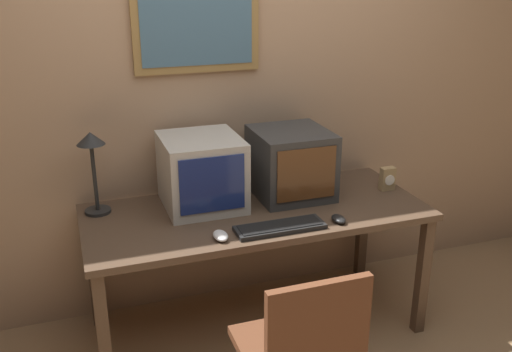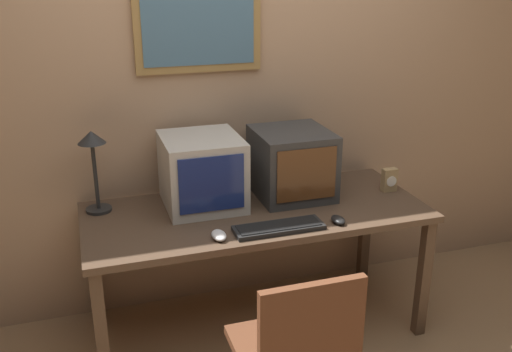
{
  "view_description": "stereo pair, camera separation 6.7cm",
  "coord_description": "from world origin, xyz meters",
  "px_view_note": "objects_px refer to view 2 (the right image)",
  "views": [
    {
      "loc": [
        -0.89,
        -1.73,
        1.91
      ],
      "look_at": [
        0.0,
        0.83,
        0.9
      ],
      "focal_mm": 40.0,
      "sensor_mm": 36.0,
      "label": 1
    },
    {
      "loc": [
        -0.83,
        -1.75,
        1.91
      ],
      "look_at": [
        0.0,
        0.83,
        0.9
      ],
      "focal_mm": 40.0,
      "sensor_mm": 36.0,
      "label": 2
    }
  ],
  "objects_px": {
    "mouse_far_corner": "(219,235)",
    "desk_clock": "(389,180)",
    "desk_lamp": "(93,153)",
    "keyboard_main": "(279,227)",
    "monitor_left": "(202,171)",
    "monitor_right": "(292,163)",
    "mouse_near_keyboard": "(338,220)"
  },
  "relations": [
    {
      "from": "mouse_far_corner",
      "to": "desk_clock",
      "type": "height_order",
      "value": "desk_clock"
    },
    {
      "from": "desk_lamp",
      "to": "desk_clock",
      "type": "bearing_deg",
      "value": -7.78
    },
    {
      "from": "mouse_far_corner",
      "to": "desk_lamp",
      "type": "height_order",
      "value": "desk_lamp"
    },
    {
      "from": "keyboard_main",
      "to": "monitor_left",
      "type": "bearing_deg",
      "value": 123.61
    },
    {
      "from": "monitor_left",
      "to": "keyboard_main",
      "type": "height_order",
      "value": "monitor_left"
    },
    {
      "from": "monitor_right",
      "to": "keyboard_main",
      "type": "xyz_separation_m",
      "value": [
        -0.22,
        -0.4,
        -0.17
      ]
    },
    {
      "from": "keyboard_main",
      "to": "mouse_far_corner",
      "type": "height_order",
      "value": "mouse_far_corner"
    },
    {
      "from": "monitor_left",
      "to": "mouse_far_corner",
      "type": "xyz_separation_m",
      "value": [
        -0.02,
        -0.42,
        -0.17
      ]
    },
    {
      "from": "desk_lamp",
      "to": "keyboard_main",
      "type": "bearing_deg",
      "value": -31.5
    },
    {
      "from": "monitor_left",
      "to": "mouse_far_corner",
      "type": "bearing_deg",
      "value": -92.8
    },
    {
      "from": "monitor_right",
      "to": "mouse_far_corner",
      "type": "xyz_separation_m",
      "value": [
        -0.52,
        -0.4,
        -0.16
      ]
    },
    {
      "from": "monitor_left",
      "to": "desk_lamp",
      "type": "height_order",
      "value": "desk_lamp"
    },
    {
      "from": "mouse_far_corner",
      "to": "desk_clock",
      "type": "bearing_deg",
      "value": 15.08
    },
    {
      "from": "monitor_right",
      "to": "mouse_near_keyboard",
      "type": "distance_m",
      "value": 0.46
    },
    {
      "from": "keyboard_main",
      "to": "mouse_near_keyboard",
      "type": "bearing_deg",
      "value": -3.0
    },
    {
      "from": "keyboard_main",
      "to": "desk_clock",
      "type": "distance_m",
      "value": 0.81
    },
    {
      "from": "desk_lamp",
      "to": "mouse_near_keyboard",
      "type": "bearing_deg",
      "value": -24.66
    },
    {
      "from": "keyboard_main",
      "to": "mouse_far_corner",
      "type": "bearing_deg",
      "value": -179.38
    },
    {
      "from": "monitor_left",
      "to": "keyboard_main",
      "type": "bearing_deg",
      "value": -56.39
    },
    {
      "from": "monitor_left",
      "to": "monitor_right",
      "type": "relative_size",
      "value": 1.03
    },
    {
      "from": "monitor_left",
      "to": "mouse_near_keyboard",
      "type": "relative_size",
      "value": 4.32
    },
    {
      "from": "monitor_right",
      "to": "desk_clock",
      "type": "height_order",
      "value": "monitor_right"
    },
    {
      "from": "desk_clock",
      "to": "desk_lamp",
      "type": "bearing_deg",
      "value": 172.22
    },
    {
      "from": "keyboard_main",
      "to": "desk_lamp",
      "type": "distance_m",
      "value": 0.99
    },
    {
      "from": "monitor_left",
      "to": "monitor_right",
      "type": "height_order",
      "value": "monitor_left"
    },
    {
      "from": "monitor_right",
      "to": "mouse_far_corner",
      "type": "relative_size",
      "value": 3.78
    },
    {
      "from": "monitor_left",
      "to": "mouse_near_keyboard",
      "type": "bearing_deg",
      "value": -36.57
    },
    {
      "from": "monitor_left",
      "to": "monitor_right",
      "type": "bearing_deg",
      "value": -1.58
    },
    {
      "from": "desk_clock",
      "to": "mouse_near_keyboard",
      "type": "bearing_deg",
      "value": -146.78
    },
    {
      "from": "monitor_left",
      "to": "mouse_near_keyboard",
      "type": "xyz_separation_m",
      "value": [
        0.58,
        -0.43,
        -0.17
      ]
    },
    {
      "from": "monitor_left",
      "to": "desk_clock",
      "type": "relative_size",
      "value": 3.32
    },
    {
      "from": "keyboard_main",
      "to": "desk_clock",
      "type": "bearing_deg",
      "value": 20.33
    }
  ]
}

